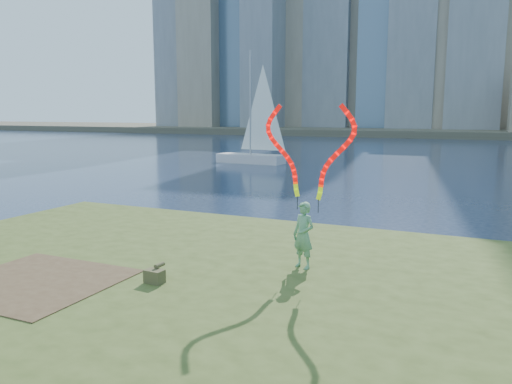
% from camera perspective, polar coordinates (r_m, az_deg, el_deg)
% --- Properties ---
extents(ground, '(320.00, 320.00, 0.00)m').
position_cam_1_polar(ground, '(12.45, -5.41, -10.61)').
color(ground, '#18243D').
rests_on(ground, ground).
extents(grassy_knoll, '(20.00, 18.00, 0.80)m').
position_cam_1_polar(grassy_knoll, '(10.53, -11.76, -12.54)').
color(grassy_knoll, '#3A4A1A').
rests_on(grassy_knoll, ground).
extents(dirt_patch, '(3.20, 3.00, 0.02)m').
position_cam_1_polar(dirt_patch, '(11.16, -23.95, -9.32)').
color(dirt_patch, '#47331E').
rests_on(dirt_patch, grassy_knoll).
extents(far_shore, '(320.00, 40.00, 1.20)m').
position_cam_1_polar(far_shore, '(105.40, 21.17, 6.49)').
color(far_shore, '#4E4839').
rests_on(far_shore, ground).
extents(woman_with_ribbons, '(1.86, 0.74, 3.87)m').
position_cam_1_polar(woman_with_ribbons, '(10.85, 5.66, -1.25)').
color(woman_with_ribbons, '#127223').
rests_on(woman_with_ribbons, grassy_knoll).
extents(canvas_bag, '(0.40, 0.45, 0.36)m').
position_cam_1_polar(canvas_bag, '(10.35, -11.49, -9.34)').
color(canvas_bag, '#463E23').
rests_on(canvas_bag, grassy_knoll).
extents(sailboat, '(6.14, 2.27, 9.24)m').
position_cam_1_polar(sailboat, '(41.66, -0.24, 5.48)').
color(sailboat, silver).
rests_on(sailboat, ground).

